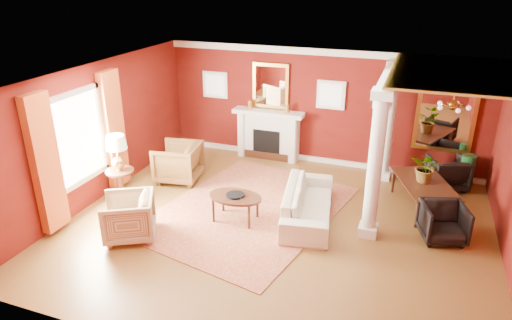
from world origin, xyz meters
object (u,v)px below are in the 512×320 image
at_px(sofa, 308,198).
at_px(side_table, 118,157).
at_px(coffee_table, 235,198).
at_px(armchair_leopard, 178,160).
at_px(armchair_stripe, 128,215).
at_px(dining_table, 425,188).

height_order(sofa, side_table, side_table).
bearing_deg(coffee_table, sofa, 23.62).
height_order(armchair_leopard, armchair_stripe, armchair_leopard).
xyz_separation_m(armchair_leopard, coffee_table, (1.98, -1.28, -0.01)).
relative_size(armchair_stripe, dining_table, 0.55).
bearing_deg(armchair_leopard, side_table, -35.77).
relative_size(side_table, dining_table, 0.88).
bearing_deg(armchair_leopard, coffee_table, 48.78).
height_order(armchair_stripe, coffee_table, armchair_stripe).
distance_m(sofa, armchair_leopard, 3.38).
xyz_separation_m(armchair_leopard, dining_table, (5.48, 0.52, -0.03)).
bearing_deg(sofa, armchair_stripe, 112.44).
height_order(sofa, coffee_table, sofa).
distance_m(armchair_leopard, coffee_table, 2.36).
xyz_separation_m(armchair_stripe, coffee_table, (1.61, 1.25, 0.03)).
distance_m(side_table, dining_table, 6.43).
height_order(coffee_table, dining_table, dining_table).
distance_m(sofa, armchair_stripe, 3.46).
xyz_separation_m(armchair_leopard, armchair_stripe, (0.37, -2.52, -0.04)).
xyz_separation_m(sofa, coffee_table, (-1.33, -0.58, 0.04)).
relative_size(sofa, coffee_table, 2.15).
relative_size(armchair_leopard, dining_table, 0.59).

